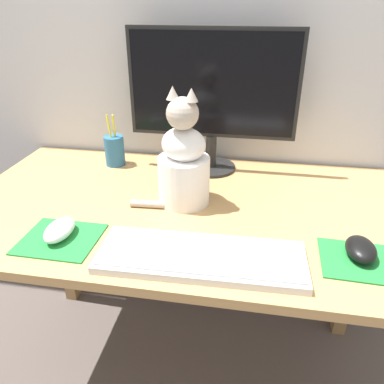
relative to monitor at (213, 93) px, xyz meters
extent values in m
plane|color=#564C47|center=(-0.05, -0.27, -1.00)|extent=(12.00, 12.00, 0.00)
cube|color=silver|center=(-0.05, 0.13, 0.25)|extent=(7.00, 0.04, 2.50)
cube|color=tan|center=(-0.05, -0.27, -0.27)|extent=(1.29, 0.72, 0.02)
cube|color=olive|center=(-0.65, 0.06, -0.65)|extent=(0.05, 0.05, 0.72)
cube|color=olive|center=(0.56, 0.06, -0.65)|extent=(0.05, 0.05, 0.72)
cylinder|color=black|center=(0.00, 0.00, -0.26)|extent=(0.17, 0.17, 0.01)
cylinder|color=black|center=(0.00, 0.00, -0.20)|extent=(0.04, 0.04, 0.11)
cube|color=black|center=(0.00, 0.00, 0.03)|extent=(0.54, 0.02, 0.34)
cube|color=black|center=(0.00, -0.01, 0.03)|extent=(0.52, 0.00, 0.31)
cube|color=silver|center=(0.04, -0.52, -0.25)|extent=(0.47, 0.18, 0.02)
cube|color=white|center=(0.04, -0.52, -0.24)|extent=(0.45, 0.16, 0.01)
cube|color=#238438|center=(-0.31, -0.49, -0.26)|extent=(0.19, 0.16, 0.00)
cube|color=#238438|center=(0.40, -0.46, -0.26)|extent=(0.18, 0.16, 0.00)
ellipsoid|color=white|center=(-0.31, -0.48, -0.24)|extent=(0.06, 0.11, 0.04)
ellipsoid|color=black|center=(0.40, -0.44, -0.24)|extent=(0.07, 0.10, 0.04)
cylinder|color=white|center=(-0.04, -0.25, -0.19)|extent=(0.18, 0.18, 0.14)
ellipsoid|color=white|center=(-0.04, -0.25, -0.09)|extent=(0.15, 0.14, 0.09)
sphere|color=#B2A393|center=(-0.05, -0.26, 0.00)|extent=(0.11, 0.11, 0.09)
cone|color=#B2A393|center=(-0.07, -0.25, 0.05)|extent=(0.04, 0.04, 0.03)
cone|color=#B2A393|center=(-0.02, -0.27, 0.05)|extent=(0.04, 0.04, 0.03)
cylinder|color=#B2A393|center=(-0.10, -0.30, -0.25)|extent=(0.19, 0.03, 0.02)
cylinder|color=#286089|center=(-0.34, -0.02, -0.21)|extent=(0.07, 0.07, 0.10)
cylinder|color=yellow|center=(-0.34, -0.03, -0.15)|extent=(0.03, 0.02, 0.14)
cylinder|color=yellow|center=(-0.33, -0.02, -0.15)|extent=(0.01, 0.02, 0.14)
camera|label=1|loc=(0.14, -1.19, 0.27)|focal=35.00mm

